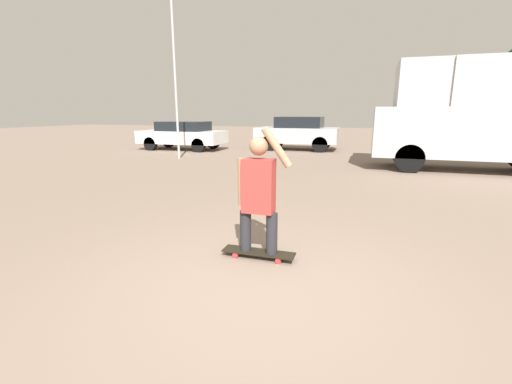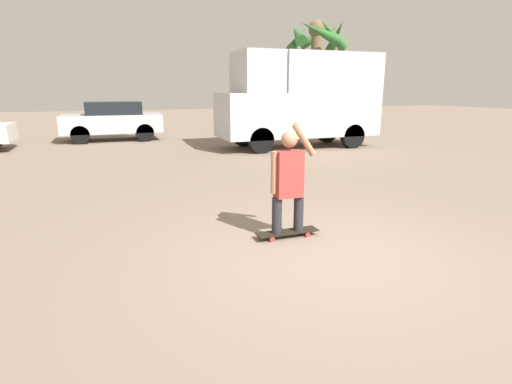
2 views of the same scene
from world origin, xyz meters
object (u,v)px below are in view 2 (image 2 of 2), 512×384
at_px(skateboard, 287,232).
at_px(camper_van, 302,97).
at_px(person_skateboarder, 288,177).
at_px(palm_tree_near_van, 316,46).
at_px(parked_car_silver, 113,120).

distance_m(skateboard, camper_van, 9.58).
height_order(person_skateboarder, palm_tree_near_van, palm_tree_near_van).
bearing_deg(camper_van, person_skateboarder, -117.81).
height_order(person_skateboarder, camper_van, camper_van).
distance_m(person_skateboarder, camper_van, 9.47).
distance_m(camper_van, parked_car_silver, 7.91).
distance_m(skateboard, parked_car_silver, 13.06).
bearing_deg(palm_tree_near_van, camper_van, -122.71).
relative_size(skateboard, camper_van, 0.16).
xyz_separation_m(person_skateboarder, parked_car_silver, (-2.01, 12.88, -0.04)).
bearing_deg(camper_van, parked_car_silver, 144.65).
relative_size(person_skateboarder, parked_car_silver, 0.39).
height_order(parked_car_silver, palm_tree_near_van, palm_tree_near_van).
xyz_separation_m(person_skateboarder, camper_van, (4.40, 8.34, 0.91)).
bearing_deg(parked_car_silver, skateboard, -81.12).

